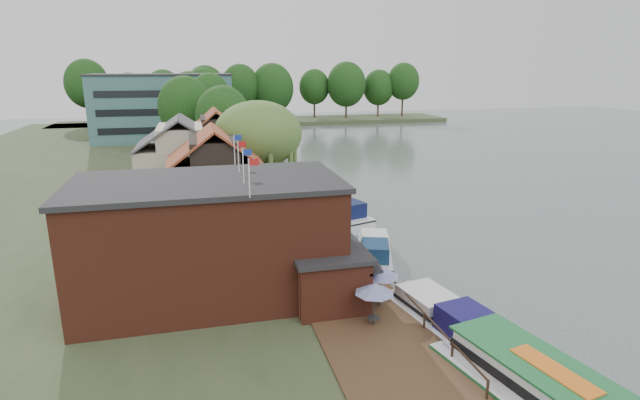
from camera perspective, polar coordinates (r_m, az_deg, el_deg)
ground at (r=37.00m, az=13.81°, el=-8.61°), size 260.00×260.00×0.00m
land_bank at (r=67.65m, az=-25.27°, el=1.58°), size 50.00×140.00×1.00m
quay_deck at (r=42.84m, az=-1.95°, el=-3.36°), size 6.00×50.00×0.10m
quay_rail at (r=43.78m, az=1.37°, el=-2.33°), size 0.20×49.00×1.00m
pub at (r=30.53m, az=-8.70°, el=-4.10°), size 20.00×11.00×7.30m
hotel_block at (r=100.20m, az=-17.46°, el=10.11°), size 25.40×12.40×12.30m
cottage_a at (r=44.77m, az=-11.89°, el=2.70°), size 8.60×7.60×8.50m
cottage_b at (r=54.59m, az=-15.51°, el=4.66°), size 9.60×8.60×8.50m
cottage_c at (r=63.50m, az=-11.75°, el=6.29°), size 7.60×7.60×8.50m
willow at (r=49.84m, az=-7.02°, el=5.27°), size 8.60×8.60×10.43m
umbrella_0 at (r=27.34m, az=6.20°, el=-11.74°), size 2.16×2.16×2.38m
umbrella_1 at (r=29.38m, az=6.83°, el=-9.77°), size 2.21×2.21×2.38m
umbrella_2 at (r=33.12m, az=3.41°, el=-6.75°), size 2.27×2.27×2.38m
umbrella_3 at (r=34.56m, az=1.89°, el=-5.78°), size 2.29×2.29×2.38m
umbrella_4 at (r=37.97m, az=-0.20°, el=-3.83°), size 2.39×2.39×2.38m
umbrella_5 at (r=41.35m, az=0.28°, el=-2.24°), size 2.29×2.29×2.38m
cruiser_0 at (r=28.95m, az=14.08°, el=-12.88°), size 5.05×10.57×2.47m
cruiser_1 at (r=38.48m, az=6.23°, el=-5.58°), size 5.70×9.49×2.15m
cruiser_2 at (r=48.13m, az=1.85°, el=-1.04°), size 6.22×10.72×2.48m
cruiser_3 at (r=57.58m, az=0.08°, el=1.67°), size 3.59×10.35×2.50m
swan at (r=25.87m, az=17.27°, el=-19.40°), size 0.44×0.44×0.44m
bank_tree_0 at (r=71.81m, az=-10.96°, el=8.35°), size 7.67×7.67×11.10m
bank_tree_1 at (r=79.02m, az=-15.06°, el=9.14°), size 8.06×8.06×12.29m
bank_tree_2 at (r=89.58m, az=-12.35°, el=10.03°), size 6.68×6.68×12.57m
bank_tree_3 at (r=108.60m, az=-14.65°, el=10.73°), size 8.81×8.81×12.65m
bank_tree_4 at (r=114.29m, az=-13.05°, el=11.19°), size 8.29×8.29×13.33m
bank_tree_5 at (r=124.01m, az=-14.05°, el=11.25°), size 6.39×6.39×12.67m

